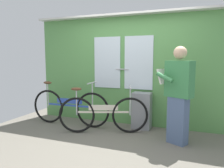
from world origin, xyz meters
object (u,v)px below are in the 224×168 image
object	(u,v)px
trash_bin_by_wall	(142,111)
bicycle_leaning_behind	(69,107)
bicycle_near_door	(103,114)
passenger_reading_newspaper	(178,93)

from	to	relation	value
trash_bin_by_wall	bicycle_leaning_behind	bearing A→B (deg)	-167.35
bicycle_leaning_behind	bicycle_near_door	bearing A→B (deg)	-14.72
bicycle_near_door	bicycle_leaning_behind	world-z (taller)	bicycle_leaning_behind
bicycle_near_door	passenger_reading_newspaper	xyz separation A→B (m)	(1.36, -0.03, 0.48)
trash_bin_by_wall	passenger_reading_newspaper	bearing A→B (deg)	-37.42
bicycle_leaning_behind	passenger_reading_newspaper	distance (m)	2.29
bicycle_leaning_behind	trash_bin_by_wall	size ratio (longest dim) A/B	2.44
bicycle_near_door	passenger_reading_newspaper	world-z (taller)	passenger_reading_newspaper
bicycle_near_door	bicycle_leaning_behind	distance (m)	0.88
passenger_reading_newspaper	trash_bin_by_wall	bearing A→B (deg)	-10.14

